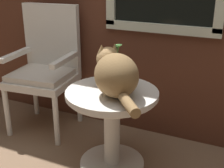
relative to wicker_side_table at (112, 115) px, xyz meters
The scene contains 4 objects.
wicker_side_table is the anchor object (origin of this frame).
wicker_chair 0.86m from the wicker_side_table, 157.19° to the left, with size 0.55×0.53×1.06m.
cat 0.33m from the wicker_side_table, 43.94° to the right, with size 0.48×0.55×0.29m.
pewter_vase_with_ivy 0.29m from the wicker_side_table, 102.72° to the left, with size 0.12×0.12×0.30m.
Camera 1 is at (0.87, -1.62, 1.37)m, focal length 49.57 mm.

